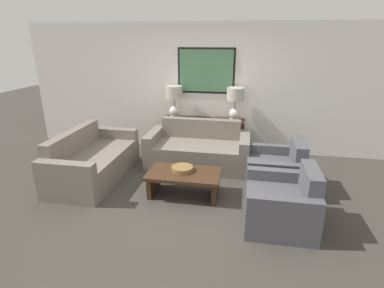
% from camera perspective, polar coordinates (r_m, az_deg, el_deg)
% --- Properties ---
extents(ground_plane, '(20.00, 20.00, 0.00)m').
position_cam_1_polar(ground_plane, '(4.70, -1.46, -10.36)').
color(ground_plane, '#3D3833').
extents(back_wall, '(7.82, 0.12, 2.65)m').
position_cam_1_polar(back_wall, '(6.42, 2.72, 10.53)').
color(back_wall, silver).
rests_on(back_wall, ground_plane).
extents(console_table, '(1.68, 0.39, 0.74)m').
position_cam_1_polar(console_table, '(6.39, 2.25, 1.61)').
color(console_table, '#332319').
rests_on(console_table, ground_plane).
extents(table_lamp_left, '(0.34, 0.34, 0.67)m').
position_cam_1_polar(table_lamp_left, '(6.30, -3.38, 8.81)').
color(table_lamp_left, silver).
rests_on(table_lamp_left, console_table).
extents(table_lamp_right, '(0.34, 0.34, 0.67)m').
position_cam_1_polar(table_lamp_right, '(6.13, 8.23, 8.33)').
color(table_lamp_right, silver).
rests_on(table_lamp_right, console_table).
extents(couch_by_back_wall, '(1.91, 0.92, 0.84)m').
position_cam_1_polar(couch_by_back_wall, '(5.74, 1.21, -1.28)').
color(couch_by_back_wall, slate).
rests_on(couch_by_back_wall, ground_plane).
extents(couch_by_side, '(0.92, 1.91, 0.84)m').
position_cam_1_polar(couch_by_side, '(5.53, -18.37, -3.19)').
color(couch_by_side, slate).
rests_on(couch_by_side, ground_plane).
extents(coffee_table, '(1.12, 0.64, 0.39)m').
position_cam_1_polar(coffee_table, '(4.67, -1.55, -6.56)').
color(coffee_table, '#3D2616').
rests_on(coffee_table, ground_plane).
extents(decorative_bowl, '(0.34, 0.34, 0.07)m').
position_cam_1_polar(decorative_bowl, '(4.67, -1.86, -4.71)').
color(decorative_bowl, olive).
rests_on(decorative_bowl, coffee_table).
extents(armchair_near_back_wall, '(0.87, 0.94, 0.82)m').
position_cam_1_polar(armchair_near_back_wall, '(5.08, 15.71, -5.04)').
color(armchair_near_back_wall, '#4C4C51').
rests_on(armchair_near_back_wall, ground_plane).
extents(armchair_near_camera, '(0.87, 0.94, 0.82)m').
position_cam_1_polar(armchair_near_camera, '(4.16, 16.83, -10.95)').
color(armchair_near_camera, '#4C4C51').
rests_on(armchair_near_camera, ground_plane).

